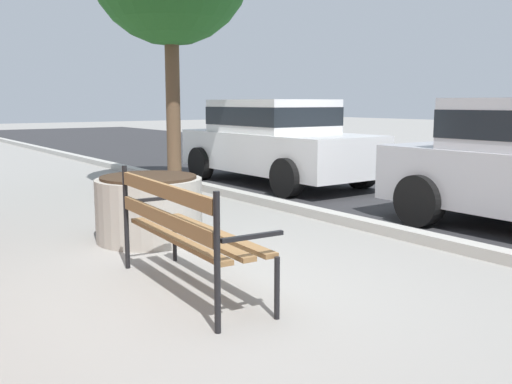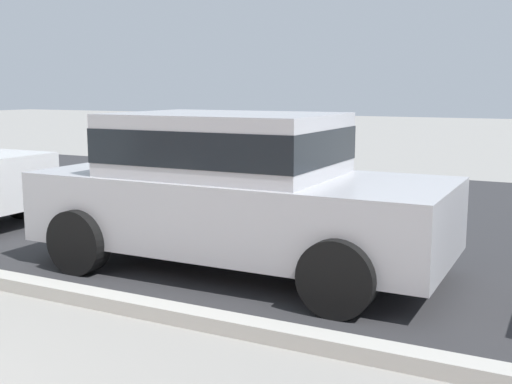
% 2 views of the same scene
% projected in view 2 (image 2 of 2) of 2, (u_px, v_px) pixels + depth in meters
% --- Properties ---
extents(street_surface, '(60.00, 9.00, 0.01)m').
position_uv_depth(street_surface, '(298.00, 211.00, 9.43)').
color(street_surface, '#2D2D30').
rests_on(street_surface, ground).
extents(curb_stone, '(60.00, 0.20, 0.12)m').
position_uv_depth(curb_stone, '(81.00, 296.00, 5.39)').
color(curb_stone, '#B2AFA8').
rests_on(curb_stone, ground).
extents(parked_car_silver, '(4.11, 1.95, 1.56)m').
position_uv_depth(parked_car_silver, '(235.00, 186.00, 6.30)').
color(parked_car_silver, '#B7B7BC').
rests_on(parked_car_silver, ground).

